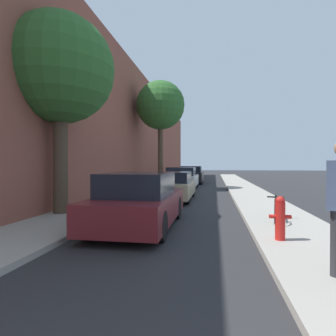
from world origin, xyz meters
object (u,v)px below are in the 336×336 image
at_px(street_tree_far, 160,106).
at_px(fire_hydrant, 280,217).
at_px(parked_car_champagne, 171,186).
at_px(parked_car_white, 182,178).
at_px(bicycle, 275,208).
at_px(street_tree_near, 60,71).
at_px(parked_car_black, 191,175).
at_px(parked_car_maroon, 139,202).

height_order(street_tree_far, fire_hydrant, street_tree_far).
height_order(parked_car_champagne, parked_car_white, parked_car_white).
bearing_deg(parked_car_champagne, bicycle, -53.94).
bearing_deg(street_tree_near, parked_car_champagne, 59.76).
bearing_deg(parked_car_white, parked_car_black, 87.70).
relative_size(parked_car_white, street_tree_near, 0.72).
height_order(parked_car_maroon, parked_car_white, parked_car_white).
relative_size(fire_hydrant, bicycle, 0.56).
height_order(street_tree_near, fire_hydrant, street_tree_near).
relative_size(street_tree_far, fire_hydrant, 7.83).
xyz_separation_m(parked_car_maroon, parked_car_white, (-0.22, 11.28, 0.02)).
bearing_deg(fire_hydrant, parked_car_black, 100.15).
height_order(street_tree_near, bicycle, street_tree_near).
height_order(parked_car_white, street_tree_far, street_tree_far).
distance_m(street_tree_near, fire_hydrant, 7.34).
bearing_deg(street_tree_far, street_tree_near, -97.53).
bearing_deg(bicycle, street_tree_near, -169.61).
xyz_separation_m(street_tree_near, bicycle, (6.18, -0.17, -3.97)).
bearing_deg(street_tree_far, parked_car_maroon, -82.00).
relative_size(parked_car_champagne, street_tree_near, 0.72).
relative_size(parked_car_maroon, bicycle, 2.63).
bearing_deg(parked_car_champagne, parked_car_black, 89.88).
height_order(parked_car_champagne, street_tree_near, street_tree_near).
relative_size(parked_car_champagne, fire_hydrant, 5.01).
distance_m(parked_car_white, fire_hydrant, 12.86).
height_order(parked_car_black, street_tree_near, street_tree_near).
distance_m(parked_car_champagne, fire_hydrant, 7.47).
distance_m(parked_car_champagne, street_tree_near, 6.56).
relative_size(parked_car_maroon, street_tree_near, 0.68).
height_order(parked_car_maroon, street_tree_near, street_tree_near).
bearing_deg(fire_hydrant, street_tree_near, 159.94).
relative_size(parked_car_white, street_tree_far, 0.64).
bearing_deg(parked_car_white, bicycle, -70.61).
xyz_separation_m(parked_car_maroon, parked_car_champagne, (-0.04, 5.63, -0.04)).
bearing_deg(street_tree_near, parked_car_white, 76.27).
xyz_separation_m(street_tree_near, fire_hydrant, (5.87, -2.14, -3.86)).
bearing_deg(parked_car_white, street_tree_far, -148.22).
xyz_separation_m(fire_hydrant, bicycle, (0.31, 1.97, -0.11)).
bearing_deg(parked_car_champagne, fire_hydrant, -64.86).
relative_size(street_tree_near, fire_hydrant, 7.01).
height_order(parked_car_maroon, parked_car_black, parked_car_black).
relative_size(parked_car_black, bicycle, 2.56).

